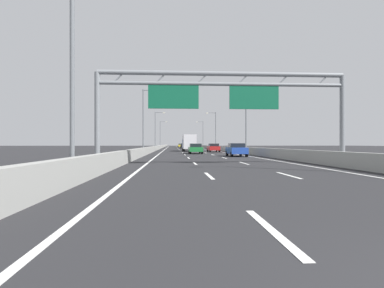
{
  "coord_description": "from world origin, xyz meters",
  "views": [
    {
      "loc": [
        -3.44,
        -1.75,
        1.44
      ],
      "look_at": [
        0.69,
        65.09,
        1.37
      ],
      "focal_mm": 30.16,
      "sensor_mm": 36.0,
      "label": 1
    }
  ],
  "objects_px": {
    "streetlamp_right_far": "(215,128)",
    "streetlamp_right_distant": "(202,133)",
    "streetlamp_left_distant": "(161,133)",
    "streetlamp_left_mid": "(145,117)",
    "black_car": "(183,146)",
    "silver_car": "(186,146)",
    "red_car": "(213,148)",
    "sign_gantry": "(221,94)",
    "box_truck": "(189,142)",
    "blue_car": "(236,150)",
    "streetlamp_right_mid": "(245,117)",
    "streetlamp_left_near": "(78,51)",
    "green_car": "(195,148)",
    "streetlamp_left_far": "(156,128)",
    "yellow_car": "(181,145)"
  },
  "relations": [
    {
      "from": "streetlamp_left_mid",
      "to": "streetlamp_right_mid",
      "type": "bearing_deg",
      "value": 0.0
    },
    {
      "from": "sign_gantry",
      "to": "streetlamp_right_mid",
      "type": "xyz_separation_m",
      "value": [
        7.6,
        26.2,
        0.55
      ]
    },
    {
      "from": "black_car",
      "to": "box_truck",
      "type": "xyz_separation_m",
      "value": [
        -0.2,
        -36.27,
        0.91
      ]
    },
    {
      "from": "streetlamp_left_near",
      "to": "streetlamp_right_mid",
      "type": "height_order",
      "value": "same"
    },
    {
      "from": "streetlamp_left_distant",
      "to": "streetlamp_left_far",
      "type": "bearing_deg",
      "value": -90.0
    },
    {
      "from": "streetlamp_left_far",
      "to": "streetlamp_right_far",
      "type": "distance_m",
      "value": 14.93
    },
    {
      "from": "black_car",
      "to": "silver_car",
      "type": "bearing_deg",
      "value": -88.8
    },
    {
      "from": "streetlamp_left_distant",
      "to": "streetlamp_left_mid",
      "type": "bearing_deg",
      "value": -90.0
    },
    {
      "from": "streetlamp_right_mid",
      "to": "streetlamp_left_distant",
      "type": "height_order",
      "value": "same"
    },
    {
      "from": "streetlamp_left_mid",
      "to": "black_car",
      "type": "height_order",
      "value": "streetlamp_left_mid"
    },
    {
      "from": "black_car",
      "to": "sign_gantry",
      "type": "bearing_deg",
      "value": -90.08
    },
    {
      "from": "streetlamp_right_mid",
      "to": "silver_car",
      "type": "height_order",
      "value": "streetlamp_right_mid"
    },
    {
      "from": "streetlamp_right_far",
      "to": "sign_gantry",
      "type": "bearing_deg",
      "value": -97.2
    },
    {
      "from": "streetlamp_left_near",
      "to": "silver_car",
      "type": "height_order",
      "value": "streetlamp_left_near"
    },
    {
      "from": "streetlamp_right_far",
      "to": "silver_car",
      "type": "relative_size",
      "value": 2.15
    },
    {
      "from": "box_truck",
      "to": "streetlamp_left_mid",
      "type": "bearing_deg",
      "value": -118.08
    },
    {
      "from": "streetlamp_left_mid",
      "to": "red_car",
      "type": "bearing_deg",
      "value": 32.94
    },
    {
      "from": "sign_gantry",
      "to": "green_car",
      "type": "height_order",
      "value": "sign_gantry"
    },
    {
      "from": "streetlamp_right_mid",
      "to": "yellow_car",
      "type": "relative_size",
      "value": 2.02
    },
    {
      "from": "green_car",
      "to": "streetlamp_left_distant",
      "type": "bearing_deg",
      "value": 96.0
    },
    {
      "from": "silver_car",
      "to": "blue_car",
      "type": "xyz_separation_m",
      "value": [
        3.58,
        -50.18,
        0.02
      ]
    },
    {
      "from": "red_car",
      "to": "streetlamp_left_mid",
      "type": "bearing_deg",
      "value": -147.06
    },
    {
      "from": "yellow_car",
      "to": "silver_car",
      "type": "bearing_deg",
      "value": -89.55
    },
    {
      "from": "red_car",
      "to": "black_car",
      "type": "xyz_separation_m",
      "value": [
        -3.68,
        42.63,
        0.03
      ]
    },
    {
      "from": "streetlamp_right_distant",
      "to": "yellow_car",
      "type": "xyz_separation_m",
      "value": [
        -7.57,
        11.48,
        -4.65
      ]
    },
    {
      "from": "sign_gantry",
      "to": "streetlamp_left_near",
      "type": "xyz_separation_m",
      "value": [
        -7.33,
        -7.72,
        0.55
      ]
    },
    {
      "from": "streetlamp_right_mid",
      "to": "green_car",
      "type": "relative_size",
      "value": 2.04
    },
    {
      "from": "sign_gantry",
      "to": "streetlamp_left_near",
      "type": "distance_m",
      "value": 10.66
    },
    {
      "from": "streetlamp_right_far",
      "to": "streetlamp_right_distant",
      "type": "xyz_separation_m",
      "value": [
        0.0,
        33.92,
        0.0
      ]
    },
    {
      "from": "streetlamp_left_distant",
      "to": "silver_car",
      "type": "height_order",
      "value": "streetlamp_left_distant"
    },
    {
      "from": "streetlamp_right_far",
      "to": "streetlamp_left_mid",
      "type": "bearing_deg",
      "value": -113.76
    },
    {
      "from": "sign_gantry",
      "to": "silver_car",
      "type": "height_order",
      "value": "sign_gantry"
    },
    {
      "from": "streetlamp_left_far",
      "to": "streetlamp_left_mid",
      "type": "bearing_deg",
      "value": -90.0
    },
    {
      "from": "silver_car",
      "to": "black_car",
      "type": "xyz_separation_m",
      "value": [
        -0.24,
        11.68,
        0.03
      ]
    },
    {
      "from": "streetlamp_left_distant",
      "to": "red_car",
      "type": "bearing_deg",
      "value": -79.6
    },
    {
      "from": "sign_gantry",
      "to": "black_car",
      "type": "height_order",
      "value": "sign_gantry"
    },
    {
      "from": "yellow_car",
      "to": "sign_gantry",
      "type": "bearing_deg",
      "value": -90.01
    },
    {
      "from": "green_car",
      "to": "yellow_car",
      "type": "distance_m",
      "value": 81.32
    },
    {
      "from": "streetlamp_right_mid",
      "to": "red_car",
      "type": "relative_size",
      "value": 2.07
    },
    {
      "from": "silver_car",
      "to": "box_truck",
      "type": "bearing_deg",
      "value": -91.03
    },
    {
      "from": "streetlamp_left_near",
      "to": "yellow_car",
      "type": "relative_size",
      "value": 2.02
    },
    {
      "from": "streetlamp_left_distant",
      "to": "green_car",
      "type": "distance_m",
      "value": 70.37
    },
    {
      "from": "red_car",
      "to": "blue_car",
      "type": "xyz_separation_m",
      "value": [
        0.14,
        -19.22,
        0.01
      ]
    },
    {
      "from": "streetlamp_left_mid",
      "to": "streetlamp_left_far",
      "type": "distance_m",
      "value": 33.92
    },
    {
      "from": "blue_car",
      "to": "sign_gantry",
      "type": "bearing_deg",
      "value": -105.51
    },
    {
      "from": "sign_gantry",
      "to": "red_car",
      "type": "distance_m",
      "value": 33.87
    },
    {
      "from": "streetlamp_left_distant",
      "to": "blue_car",
      "type": "height_order",
      "value": "streetlamp_left_distant"
    },
    {
      "from": "streetlamp_left_far",
      "to": "red_car",
      "type": "height_order",
      "value": "streetlamp_left_far"
    },
    {
      "from": "box_truck",
      "to": "sign_gantry",
      "type": "bearing_deg",
      "value": -89.87
    },
    {
      "from": "red_car",
      "to": "streetlamp_left_distant",
      "type": "bearing_deg",
      "value": 100.4
    }
  ]
}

